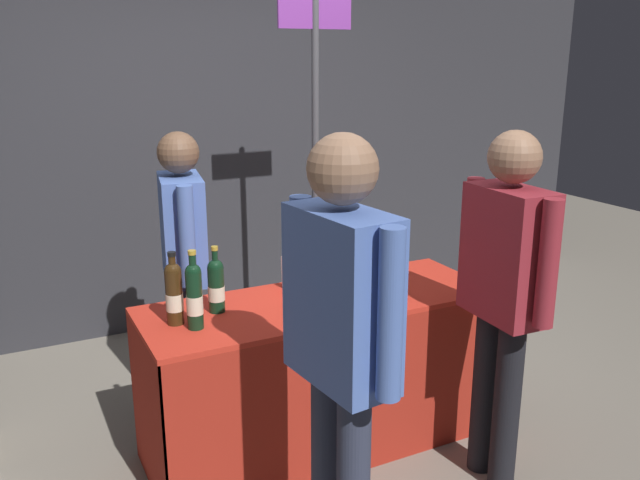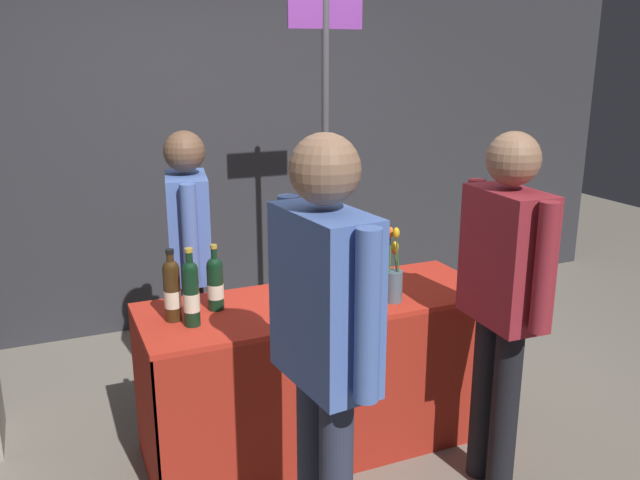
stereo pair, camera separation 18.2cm
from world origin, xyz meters
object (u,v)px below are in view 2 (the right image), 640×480
Objects in this scene: vendor_presenter at (190,249)px; wine_glass_mid at (381,264)px; booth_signpost at (325,151)px; featured_wine_bottle at (215,283)px; wine_glass_near_vendor at (313,280)px; tasting_table at (320,347)px; display_bottle_0 at (191,292)px; taster_foreground_right at (324,332)px; flower_vase at (394,279)px.

wine_glass_mid is at bearing 67.64° from vendor_presenter.
booth_signpost reaches higher than wine_glass_mid.
wine_glass_near_vendor is (0.46, -0.07, -0.03)m from featured_wine_bottle.
display_bottle_0 reaches higher than tasting_table.
taster_foreground_right is (0.28, -0.80, 0.09)m from display_bottle_0.
display_bottle_0 is at bearing -134.85° from featured_wine_bottle.
featured_wine_bottle reaches higher than tasting_table.
vendor_presenter is at bearing 127.68° from tasting_table.
flower_vase is (0.81, -0.24, -0.02)m from featured_wine_bottle.
vendor_presenter is 0.69× the size of booth_signpost.
wine_glass_mid is at bearing -44.02° from taster_foreground_right.
tasting_table is 0.63m from featured_wine_bottle.
vendor_presenter is (0.15, 0.71, -0.01)m from display_bottle_0.
wine_glass_mid is (1.02, 0.15, -0.04)m from display_bottle_0.
wine_glass_mid is at bearing 75.24° from flower_vase.
display_bottle_0 is 1.51m from booth_signpost.
tasting_table is 1.30m from booth_signpost.
wine_glass_mid is 0.10× the size of vendor_presenter.
wine_glass_near_vendor is 0.09× the size of vendor_presenter.
taster_foreground_right is at bearing -70.52° from display_bottle_0.
vendor_presenter is 0.92× the size of taster_foreground_right.
booth_signpost is (0.46, 0.90, 0.48)m from wine_glass_near_vendor.
tasting_table is at bearing -168.12° from wine_glass_mid.
tasting_table is 4.92× the size of display_bottle_0.
display_bottle_0 is 0.15× the size of booth_signpost.
wine_glass_near_vendor is at bearing -169.58° from wine_glass_mid.
wine_glass_near_vendor is 0.08× the size of taster_foreground_right.
wine_glass_mid is at bearing 8.36° from display_bottle_0.
taster_foreground_right is at bearing -113.80° from booth_signpost.
flower_vase reaches higher than wine_glass_near_vendor.
tasting_table is 1.11× the size of vendor_presenter.
display_bottle_0 is at bearing 13.22° from taster_foreground_right.
taster_foreground_right is 0.75× the size of booth_signpost.
featured_wine_bottle is at bearing 171.20° from wine_glass_near_vendor.
wine_glass_mid is at bearing 11.88° from tasting_table.
vendor_presenter is (-0.45, 0.63, 0.04)m from wine_glass_near_vendor.
vendor_presenter is (-0.49, 0.63, 0.40)m from tasting_table.
tasting_table is at bearing -28.64° from taster_foreground_right.
display_bottle_0 is at bearing -173.74° from tasting_table.
tasting_table is at bearing -8.57° from featured_wine_bottle.
featured_wine_bottle is at bearing -179.71° from wine_glass_mid.
vendor_presenter is at bearing 147.35° from wine_glass_mid.
booth_signpost reaches higher than vendor_presenter.
tasting_table is 11.24× the size of wine_glass_mid.
booth_signpost is (0.91, 0.27, 0.44)m from vendor_presenter.
flower_vase is at bearing -95.97° from booth_signpost.
display_bottle_0 is 0.85m from taster_foreground_right.
taster_foreground_right is at bearing -110.28° from wine_glass_near_vendor.
taster_foreground_right is (0.13, -1.50, 0.10)m from vendor_presenter.
booth_signpost reaches higher than tasting_table.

